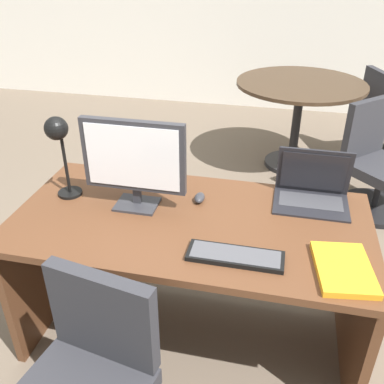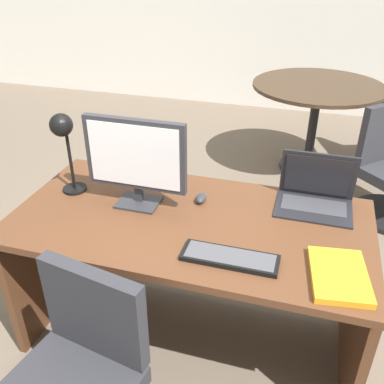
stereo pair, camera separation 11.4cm
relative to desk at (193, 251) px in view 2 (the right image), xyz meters
name	(u,v)px [view 2 (the right image)]	position (x,y,z in m)	size (l,w,h in m)	color
ground	(241,199)	(0.00, 1.45, -0.54)	(12.00, 12.00, 0.00)	#6B5B4C
desk	(193,251)	(0.00, 0.00, 0.00)	(1.65, 0.83, 0.76)	#56331E
monitor	(135,158)	(-0.28, 0.01, 0.47)	(0.49, 0.16, 0.44)	#2D2D33
laptop	(316,189)	(0.54, 0.26, 0.30)	(0.36, 0.26, 0.25)	black
keyboard	(230,258)	(0.24, -0.29, 0.23)	(0.39, 0.13, 0.02)	black
mouse	(201,198)	(0.01, 0.11, 0.24)	(0.05, 0.09, 0.04)	#2D2D33
desk_lamp	(64,136)	(-0.64, 0.01, 0.53)	(0.12, 0.14, 0.42)	black
book	(339,275)	(0.66, -0.28, 0.24)	(0.25, 0.33, 0.03)	orange
meeting_table	(316,106)	(0.49, 2.19, 0.07)	(1.13, 1.13, 0.81)	black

